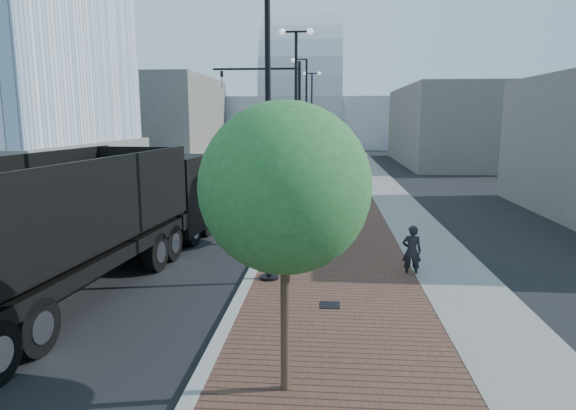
# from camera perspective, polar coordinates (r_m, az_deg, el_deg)

# --- Properties ---
(sidewalk) EXTENTS (7.00, 140.00, 0.12)m
(sidewalk) POSITION_cam_1_polar(r_m,az_deg,el_deg) (44.31, 6.18, 3.78)
(sidewalk) COLOR #4C2D23
(sidewalk) RESTS_ON ground
(concrete_strip) EXTENTS (2.40, 140.00, 0.13)m
(concrete_strip) POSITION_cam_1_polar(r_m,az_deg,el_deg) (44.47, 9.67, 3.72)
(concrete_strip) COLOR slate
(concrete_strip) RESTS_ON ground
(curb) EXTENTS (0.30, 140.00, 0.14)m
(curb) POSITION_cam_1_polar(r_m,az_deg,el_deg) (44.36, 1.65, 3.85)
(curb) COLOR gray
(curb) RESTS_ON ground
(west_sidewalk) EXTENTS (4.00, 140.00, 0.12)m
(west_sidewalk) POSITION_cam_1_polar(r_m,az_deg,el_deg) (46.87, -14.47, 3.86)
(west_sidewalk) COLOR slate
(west_sidewalk) RESTS_ON ground
(dump_truck) EXTENTS (4.05, 14.15, 3.88)m
(dump_truck) POSITION_cam_1_polar(r_m,az_deg,el_deg) (17.09, -18.08, -1.30)
(dump_truck) COLOR black
(dump_truck) RESTS_ON ground
(white_sedan) EXTENTS (2.95, 4.64, 1.44)m
(white_sedan) POSITION_cam_1_polar(r_m,az_deg,el_deg) (25.35, -8.10, 0.57)
(white_sedan) COLOR white
(white_sedan) RESTS_ON ground
(dark_car_mid) EXTENTS (2.50, 4.68, 1.25)m
(dark_car_mid) POSITION_cam_1_polar(r_m,az_deg,el_deg) (31.91, -11.00, 2.25)
(dark_car_mid) COLOR black
(dark_car_mid) RESTS_ON ground
(dark_car_far) EXTENTS (3.31, 4.83, 1.30)m
(dark_car_far) POSITION_cam_1_polar(r_m,az_deg,el_deg) (43.20, -4.27, 4.44)
(dark_car_far) COLOR black
(dark_car_far) RESTS_ON ground
(pedestrian) EXTENTS (0.62, 0.44, 1.62)m
(pedestrian) POSITION_cam_1_polar(r_m,az_deg,el_deg) (15.67, 14.06, -5.19)
(pedestrian) COLOR black
(pedestrian) RESTS_ON ground
(streetlight_1) EXTENTS (1.44, 0.56, 9.21)m
(streetlight_1) POSITION_cam_1_polar(r_m,az_deg,el_deg) (14.16, -2.75, 7.98)
(streetlight_1) COLOR black
(streetlight_1) RESTS_ON ground
(streetlight_2) EXTENTS (1.72, 0.56, 9.28)m
(streetlight_2) POSITION_cam_1_polar(r_m,az_deg,el_deg) (26.09, 0.92, 9.98)
(streetlight_2) COLOR black
(streetlight_2) RESTS_ON ground
(streetlight_3) EXTENTS (1.44, 0.56, 9.21)m
(streetlight_3) POSITION_cam_1_polar(r_m,az_deg,el_deg) (38.08, 1.94, 9.27)
(streetlight_3) COLOR black
(streetlight_3) RESTS_ON ground
(streetlight_4) EXTENTS (1.72, 0.56, 9.28)m
(streetlight_4) POSITION_cam_1_polar(r_m,az_deg,el_deg) (50.07, 2.74, 10.00)
(streetlight_4) COLOR black
(streetlight_4) RESTS_ON ground
(traffic_mast) EXTENTS (5.09, 0.20, 8.00)m
(traffic_mast) POSITION_cam_1_polar(r_m,az_deg,el_deg) (29.16, -0.48, 10.30)
(traffic_mast) COLOR black
(traffic_mast) RESTS_ON ground
(tree_0) EXTENTS (2.86, 2.86, 5.14)m
(tree_0) POSITION_cam_1_polar(r_m,az_deg,el_deg) (8.17, -0.01, 1.94)
(tree_0) COLOR #382619
(tree_0) RESTS_ON ground
(tree_1) EXTENTS (2.51, 2.48, 5.09)m
(tree_1) POSITION_cam_1_polar(r_m,az_deg,el_deg) (19.10, 2.69, 7.00)
(tree_1) COLOR #382619
(tree_1) RESTS_ON ground
(tree_2) EXTENTS (2.48, 2.45, 4.77)m
(tree_2) POSITION_cam_1_polar(r_m,az_deg,el_deg) (31.10, 3.46, 7.60)
(tree_2) COLOR #382619
(tree_2) RESTS_ON ground
(tree_3) EXTENTS (2.22, 2.15, 4.55)m
(tree_3) POSITION_cam_1_polar(r_m,az_deg,el_deg) (43.09, 3.81, 8.17)
(tree_3) COLOR #382619
(tree_3) RESTS_ON ground
(convention_center) EXTENTS (50.00, 30.00, 50.00)m
(convention_center) POSITION_cam_1_polar(r_m,az_deg,el_deg) (89.15, 1.91, 10.78)
(convention_center) COLOR #AEB2B8
(convention_center) RESTS_ON ground
(commercial_block_nw) EXTENTS (14.00, 20.00, 10.00)m
(commercial_block_nw) POSITION_cam_1_polar(r_m,az_deg,el_deg) (67.81, -14.78, 9.84)
(commercial_block_nw) COLOR #66625C
(commercial_block_nw) RESTS_ON ground
(commercial_block_ne) EXTENTS (12.00, 22.00, 8.00)m
(commercial_block_ne) POSITION_cam_1_polar(r_m,az_deg,el_deg) (55.75, 19.09, 8.63)
(commercial_block_ne) COLOR #64605A
(commercial_block_ne) RESTS_ON ground
(utility_cover_1) EXTENTS (0.50, 0.50, 0.02)m
(utility_cover_1) POSITION_cam_1_polar(r_m,az_deg,el_deg) (12.93, 4.85, -11.40)
(utility_cover_1) COLOR black
(utility_cover_1) RESTS_ON sidewalk
(utility_cover_2) EXTENTS (0.50, 0.50, 0.02)m
(utility_cover_2) POSITION_cam_1_polar(r_m,az_deg,el_deg) (23.52, 4.79, -1.57)
(utility_cover_2) COLOR black
(utility_cover_2) RESTS_ON sidewalk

